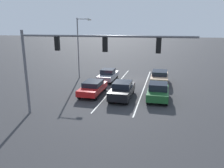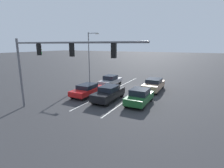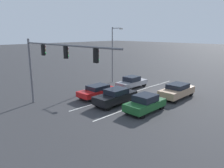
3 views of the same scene
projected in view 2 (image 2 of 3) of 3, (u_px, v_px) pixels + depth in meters
name	position (u px, v px, depth m)	size (l,w,h in m)	color
ground_plane	(133.00, 86.00, 24.98)	(240.00, 240.00, 0.00)	#333335
lane_stripe_left_divider	(137.00, 92.00, 21.80)	(0.12, 17.64, 0.01)	silver
lane_stripe_center_divider	(114.00, 89.00, 23.28)	(0.12, 17.64, 0.01)	silver
car_red_rightlane_front	(87.00, 90.00, 20.27)	(1.84, 4.46, 1.37)	red
car_black_midlane_front	(109.00, 93.00, 18.59)	(1.82, 4.66, 1.56)	black
car_darkgreen_leftlane_front	(139.00, 96.00, 17.39)	(1.87, 4.10, 1.57)	#1E5928
car_tan_leftlane_second	(154.00, 84.00, 22.52)	(1.92, 4.76, 1.55)	tan
car_gray_rightlane_second	(111.00, 80.00, 25.35)	(1.77, 4.40, 1.50)	gray
traffic_signal_gantry	(51.00, 57.00, 14.00)	(12.12, 0.37, 6.38)	slate
street_lamp_right_shoulder	(90.00, 54.00, 26.85)	(1.89, 0.24, 7.65)	slate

